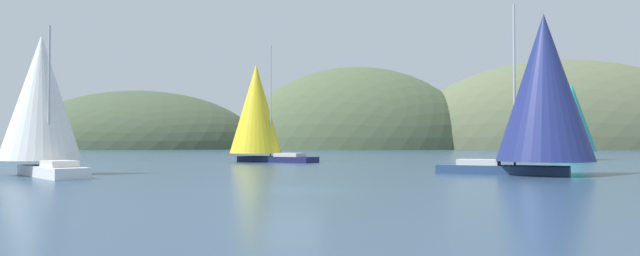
% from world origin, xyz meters
% --- Properties ---
extents(ground_plane, '(360.00, 360.00, 0.00)m').
position_xyz_m(ground_plane, '(0.00, 0.00, 0.00)').
color(ground_plane, '#2D4760').
extents(headland_center, '(62.64, 44.00, 44.01)m').
position_xyz_m(headland_center, '(5.00, 135.00, 0.00)').
color(headland_center, '#4C5B3D').
rests_on(headland_center, ground_plane).
extents(headland_right, '(86.56, 44.00, 47.38)m').
position_xyz_m(headland_right, '(60.00, 135.00, 0.00)').
color(headland_right, '#5B6647').
rests_on(headland_right, ground_plane).
extents(headland_left, '(67.60, 44.00, 31.77)m').
position_xyz_m(headland_left, '(-55.00, 135.00, 0.00)').
color(headland_left, '#425138').
rests_on(headland_left, ground_plane).
extents(sailboat_yellow_sail, '(10.16, 7.86, 11.73)m').
position_xyz_m(sailboat_yellow_sail, '(-6.75, 34.61, 5.15)').
color(sailboat_yellow_sail, '#191E4C').
rests_on(sailboat_yellow_sail, ground_plane).
extents(sailboat_teal_sail, '(7.01, 9.32, 9.29)m').
position_xyz_m(sailboat_teal_sail, '(27.37, 42.10, 4.52)').
color(sailboat_teal_sail, navy).
rests_on(sailboat_teal_sail, ground_plane).
extents(sailboat_navy_sail, '(10.24, 7.60, 10.69)m').
position_xyz_m(sailboat_navy_sail, '(14.42, 11.69, 5.24)').
color(sailboat_navy_sail, navy).
rests_on(sailboat_navy_sail, ground_plane).
extents(sailboat_white_mainsail, '(8.38, 8.64, 9.03)m').
position_xyz_m(sailboat_white_mainsail, '(-16.48, 10.43, 4.55)').
color(sailboat_white_mainsail, white).
rests_on(sailboat_white_mainsail, ground_plane).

